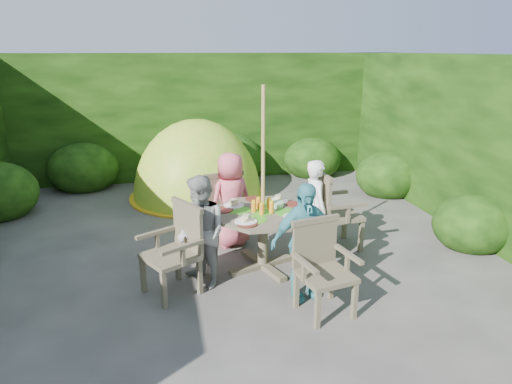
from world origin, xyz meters
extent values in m
plane|color=#413F3A|center=(0.00, 0.00, 0.00)|extent=(60.00, 60.00, 0.00)
cube|color=black|center=(0.00, 4.00, 1.25)|extent=(9.00, 1.00, 2.50)
cube|color=black|center=(4.00, 0.00, 1.25)|extent=(1.00, 9.00, 2.50)
cylinder|color=#47402F|center=(0.43, -0.65, 0.35)|extent=(0.12, 0.12, 0.69)
cube|color=#47402F|center=(0.43, -0.65, 0.03)|extent=(0.90, 0.40, 0.06)
cube|color=#47402F|center=(0.43, -0.65, 0.03)|extent=(0.40, 0.90, 0.06)
cylinder|color=#47402F|center=(0.43, -0.65, 0.71)|extent=(1.61, 1.61, 0.04)
cylinder|color=green|center=(0.28, -0.90, 0.73)|extent=(0.28, 0.28, 0.00)
cylinder|color=green|center=(0.70, -0.75, 0.73)|extent=(0.28, 0.28, 0.00)
cylinder|color=green|center=(0.16, -0.55, 0.73)|extent=(0.28, 0.28, 0.00)
cylinder|color=green|center=(0.58, -0.40, 0.73)|extent=(0.28, 0.28, 0.00)
cylinder|color=green|center=(0.43, -0.65, 0.73)|extent=(0.28, 0.28, 0.00)
cylinder|color=white|center=(0.69, -0.34, 0.74)|extent=(0.25, 0.25, 0.01)
cylinder|color=white|center=(0.12, -0.39, 0.74)|extent=(0.25, 0.25, 0.01)
cylinder|color=white|center=(0.17, -0.96, 0.74)|extent=(0.25, 0.25, 0.01)
cylinder|color=white|center=(0.74, -0.91, 0.74)|extent=(0.25, 0.25, 0.01)
cylinder|color=#B0240B|center=(0.87, -0.49, 0.74)|extent=(0.22, 0.22, 0.01)
cylinder|color=#B0240B|center=(0.42, -0.18, 0.74)|extent=(0.22, 0.22, 0.01)
cylinder|color=#B0240B|center=(-0.02, -0.52, 0.74)|extent=(0.22, 0.22, 0.01)
cylinder|color=#B0240B|center=(0.17, -1.03, 0.74)|extent=(0.22, 0.22, 0.01)
cylinder|color=#B0240B|center=(0.71, -1.02, 0.74)|extent=(0.22, 0.22, 0.01)
cylinder|color=green|center=(0.62, -0.53, 0.77)|extent=(0.18, 0.18, 0.06)
cylinder|color=olive|center=(0.43, -0.65, 1.10)|extent=(0.06, 0.06, 2.20)
cube|color=#47402F|center=(1.54, -0.25, 0.46)|extent=(0.58, 0.60, 0.05)
cube|color=#47402F|center=(1.80, -0.47, 0.23)|extent=(0.06, 0.06, 0.45)
cube|color=#47402F|center=(1.76, 0.00, 0.23)|extent=(0.06, 0.06, 0.45)
cube|color=#47402F|center=(1.33, -0.51, 0.23)|extent=(0.06, 0.06, 0.45)
cube|color=#47402F|center=(1.29, -0.04, 0.23)|extent=(0.06, 0.06, 0.45)
cube|color=#47402F|center=(1.29, -0.27, 0.75)|extent=(0.09, 0.56, 0.54)
cube|color=#47402F|center=(1.56, -0.53, 0.68)|extent=(0.54, 0.10, 0.04)
cube|color=#47402F|center=(1.52, 0.02, 0.68)|extent=(0.54, 0.10, 0.04)
cube|color=#47402F|center=(-0.68, -1.04, 0.43)|extent=(0.70, 0.70, 0.05)
cube|color=#47402F|center=(-0.98, -0.96, 0.21)|extent=(0.07, 0.07, 0.42)
cube|color=#47402F|center=(-0.77, -1.34, 0.21)|extent=(0.07, 0.07, 0.42)
cube|color=#47402F|center=(-0.60, -0.74, 0.21)|extent=(0.07, 0.07, 0.42)
cube|color=#47402F|center=(-0.38, -1.13, 0.21)|extent=(0.07, 0.07, 0.42)
cube|color=#47402F|center=(-0.47, -0.92, 0.70)|extent=(0.29, 0.48, 0.50)
cube|color=#47402F|center=(-0.81, -0.82, 0.63)|extent=(0.46, 0.29, 0.04)
cube|color=#47402F|center=(-0.55, -1.27, 0.63)|extent=(0.46, 0.29, 0.04)
cube|color=#47402F|center=(0.04, 0.46, 0.43)|extent=(0.62, 0.61, 0.05)
cube|color=#47402F|center=(0.20, 0.73, 0.21)|extent=(0.06, 0.06, 0.42)
cube|color=#47402F|center=(-0.23, 0.63, 0.21)|extent=(0.06, 0.06, 0.42)
cube|color=#47402F|center=(0.30, 0.30, 0.21)|extent=(0.06, 0.06, 0.42)
cube|color=#47402F|center=(-0.13, 0.20, 0.21)|extent=(0.06, 0.06, 0.42)
cube|color=#47402F|center=(0.09, 0.23, 0.70)|extent=(0.52, 0.15, 0.50)
cube|color=#47402F|center=(0.29, 0.52, 0.63)|extent=(0.16, 0.50, 0.04)
cube|color=#47402F|center=(-0.22, 0.41, 0.63)|extent=(0.16, 0.50, 0.04)
cube|color=#47402F|center=(0.82, -1.76, 0.41)|extent=(0.59, 0.57, 0.05)
cube|color=#47402F|center=(0.66, -2.01, 0.20)|extent=(0.06, 0.06, 0.40)
cube|color=#47402F|center=(1.08, -1.92, 0.20)|extent=(0.06, 0.06, 0.40)
cube|color=#47402F|center=(0.57, -1.60, 0.20)|extent=(0.06, 0.06, 0.40)
cube|color=#47402F|center=(0.99, -1.51, 0.20)|extent=(0.06, 0.06, 0.40)
cube|color=#47402F|center=(0.78, -1.54, 0.67)|extent=(0.50, 0.14, 0.48)
cube|color=#47402F|center=(0.58, -1.81, 0.61)|extent=(0.15, 0.48, 0.04)
cube|color=#47402F|center=(1.07, -1.71, 0.61)|extent=(0.15, 0.48, 0.04)
imported|color=white|center=(1.18, -0.38, 0.63)|extent=(0.31, 0.47, 1.26)
imported|color=gray|center=(-0.32, -0.92, 0.64)|extent=(0.71, 0.77, 1.27)
imported|color=#DE5C6C|center=(0.16, 0.11, 0.65)|extent=(0.75, 0.64, 1.29)
imported|color=teal|center=(0.70, -1.40, 0.64)|extent=(0.80, 0.46, 1.28)
ellipsoid|color=#7DC826|center=(-0.10, 2.40, 0.00)|extent=(2.53, 2.53, 2.80)
ellipsoid|color=black|center=(-0.02, 1.62, 0.00)|extent=(0.83, 0.50, 0.96)
cylinder|color=gold|center=(-0.10, 2.40, 0.02)|extent=(2.45, 2.45, 0.03)
camera|label=1|loc=(-0.69, -5.61, 2.57)|focal=32.00mm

